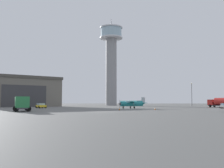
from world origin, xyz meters
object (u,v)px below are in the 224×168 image
traffic_cone_near_right (119,109)px  traffic_cone_mid_apron (155,109)px  truck_box_green (22,103)px  control_tower (111,56)px  light_post_west (192,92)px  airplane_teal (132,103)px  car_yellow (41,106)px  truck_fuel_tanker_red (219,102)px

traffic_cone_near_right → traffic_cone_mid_apron: (7.83, 1.85, -0.02)m
truck_box_green → control_tower: bearing=144.5°
light_post_west → truck_box_green: bearing=-130.7°
truck_box_green → traffic_cone_near_right: (18.44, 7.30, -1.27)m
control_tower → light_post_west: size_ratio=4.50×
control_tower → truck_box_green: control_tower is taller
light_post_west → traffic_cone_mid_apron: bearing=-114.1°
airplane_teal → light_post_west: bearing=-150.4°
traffic_cone_mid_apron → traffic_cone_near_right: bearing=-166.7°
airplane_teal → truck_box_green: airplane_teal is taller
traffic_cone_near_right → traffic_cone_mid_apron: 8.04m
airplane_teal → car_yellow: 25.72m
control_tower → truck_fuel_tanker_red: (36.18, -37.12, -21.71)m
traffic_cone_near_right → control_tower: bearing=94.4°
light_post_west → traffic_cone_near_right: light_post_west is taller
car_yellow → light_post_west: bearing=86.1°
truck_fuel_tanker_red → car_yellow: (-53.64, -11.59, -0.93)m
light_post_west → traffic_cone_near_right: 54.27m
airplane_teal → truck_box_green: (-21.54, -19.83, 0.17)m
truck_box_green → traffic_cone_mid_apron: bearing=84.4°
truck_fuel_tanker_red → traffic_cone_mid_apron: bearing=99.0°
traffic_cone_near_right → car_yellow: bearing=144.7°
car_yellow → light_post_west: 58.85m
airplane_teal → truck_fuel_tanker_red: 31.87m
light_post_west → traffic_cone_near_right: size_ratio=14.87×
airplane_teal → truck_box_green: 29.28m
truck_fuel_tanker_red → car_yellow: size_ratio=1.46×
truck_fuel_tanker_red → traffic_cone_mid_apron: (-23.42, -25.62, -1.39)m
airplane_teal → traffic_cone_mid_apron: size_ratio=17.42×
truck_fuel_tanker_red → traffic_cone_mid_apron: size_ratio=11.70×
truck_box_green → car_yellow: size_ratio=1.32×
airplane_teal → truck_fuel_tanker_red: size_ratio=1.49×
truck_box_green → car_yellow: 23.53m
traffic_cone_mid_apron → light_post_west: bearing=65.9°
truck_box_green → traffic_cone_mid_apron: (26.27, 9.15, -1.30)m
traffic_cone_near_right → truck_fuel_tanker_red: bearing=41.3°
car_yellow → traffic_cone_mid_apron: (30.22, -14.03, -0.46)m
car_yellow → light_post_west: (50.11, 30.50, 4.69)m
airplane_teal → traffic_cone_mid_apron: bearing=89.5°
car_yellow → control_tower: bearing=125.1°
truck_box_green → light_post_west: light_post_west is taller
car_yellow → traffic_cone_mid_apron: car_yellow is taller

